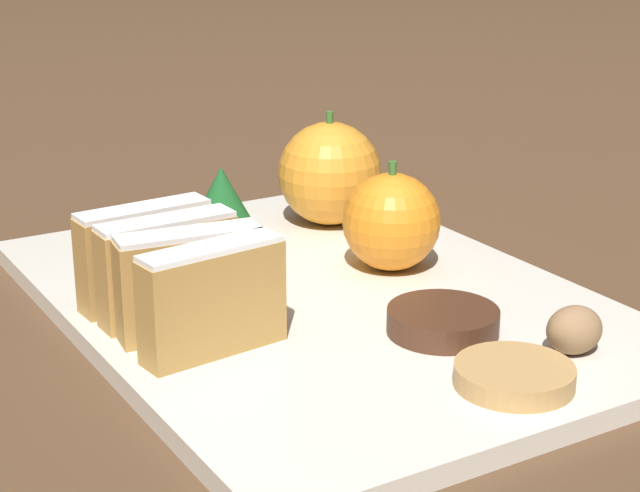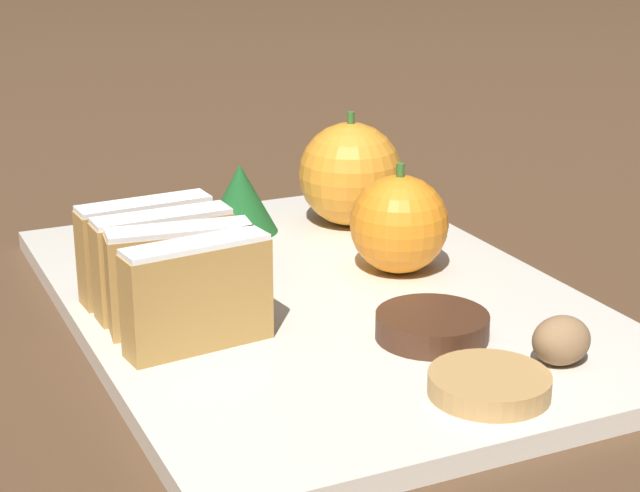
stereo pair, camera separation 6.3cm
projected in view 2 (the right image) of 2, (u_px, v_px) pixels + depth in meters
The scene contains 12 objects.
ground_plane at pixel (320, 312), 0.64m from camera, with size 6.00×6.00×0.00m, color #513823.
serving_platter at pixel (320, 303), 0.64m from camera, with size 0.29×0.39×0.01m.
stollen_slice_front at pixel (198, 295), 0.56m from camera, with size 0.08×0.03×0.06m.
stollen_slice_second at pixel (181, 278), 0.58m from camera, with size 0.08×0.03×0.06m.
stollen_slice_third at pixel (164, 263), 0.60m from camera, with size 0.08×0.02×0.06m.
stollen_slice_fourth at pixel (146, 249), 0.63m from camera, with size 0.08×0.03×0.06m.
orange_near at pixel (350, 174), 0.76m from camera, with size 0.07×0.07×0.08m.
orange_far at pixel (399, 224), 0.67m from camera, with size 0.06×0.06×0.07m.
walnut at pixel (561, 340), 0.54m from camera, with size 0.03×0.03×0.03m.
chocolate_cookie at pixel (432, 326), 0.57m from camera, with size 0.06×0.06×0.01m.
gingerbread_cookie at pixel (489, 384), 0.51m from camera, with size 0.06×0.06×0.01m.
evergreen_sprig at pixel (241, 198), 0.74m from camera, with size 0.05×0.05×0.05m.
Camera 2 is at (-0.25, -0.54, 0.25)m, focal length 60.00 mm.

